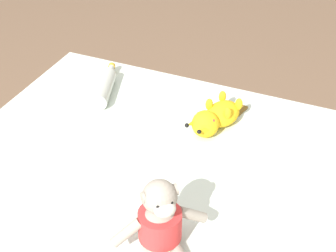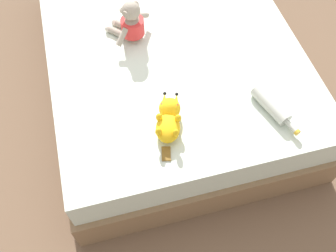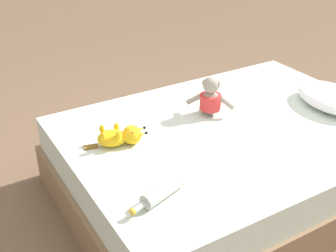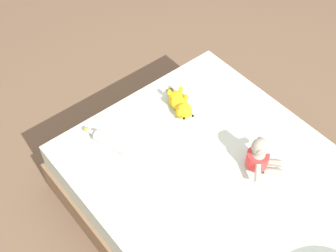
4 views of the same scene
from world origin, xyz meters
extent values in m
plane|color=brown|center=(0.00, 0.00, 0.00)|extent=(16.00, 16.00, 0.00)
cube|color=#846647|center=(0.00, 0.00, 0.12)|extent=(1.37, 1.88, 0.23)
cube|color=silver|center=(0.00, 0.00, 0.33)|extent=(1.33, 1.82, 0.19)
ellipsoid|color=#9E9384|center=(-0.19, -0.02, 0.50)|extent=(0.15, 0.15, 0.15)
cylinder|color=red|center=(-0.19, -0.02, 0.50)|extent=(0.17, 0.17, 0.09)
sphere|color=#9E9384|center=(-0.19, -0.02, 0.61)|extent=(0.10, 0.10, 0.10)
ellipsoid|color=beige|center=(-0.22, 0.01, 0.60)|extent=(0.08, 0.08, 0.04)
sphere|color=black|center=(-0.23, -0.01, 0.62)|extent=(0.01, 0.01, 0.01)
sphere|color=black|center=(-0.20, 0.02, 0.62)|extent=(0.01, 0.01, 0.01)
cylinder|color=#9E9384|center=(-0.22, -0.06, 0.62)|extent=(0.03, 0.03, 0.03)
cylinder|color=#9E9384|center=(-0.16, 0.01, 0.62)|extent=(0.03, 0.03, 0.03)
cylinder|color=#9E9384|center=(-0.26, -0.09, 0.51)|extent=(0.09, 0.09, 0.08)
cylinder|color=#9E9384|center=(-0.12, 0.04, 0.51)|extent=(0.09, 0.09, 0.08)
cylinder|color=#9E9384|center=(-0.28, 0.02, 0.44)|extent=(0.10, 0.10, 0.04)
cylinder|color=#9E9384|center=(-0.23, 0.07, 0.44)|extent=(0.10, 0.10, 0.04)
sphere|color=beige|center=(-0.31, 0.06, 0.44)|extent=(0.04, 0.04, 0.04)
sphere|color=beige|center=(-0.27, 0.10, 0.44)|extent=(0.04, 0.04, 0.04)
ellipsoid|color=yellow|center=(-0.16, -0.66, 0.46)|extent=(0.15, 0.18, 0.08)
sphere|color=yellow|center=(-0.13, -0.56, 0.47)|extent=(0.10, 0.10, 0.10)
cone|color=yellow|center=(-0.14, -0.51, 0.48)|extent=(0.05, 0.07, 0.05)
sphere|color=black|center=(-0.13, -0.48, 0.49)|extent=(0.02, 0.02, 0.02)
cone|color=yellow|center=(-0.09, -0.53, 0.48)|extent=(0.05, 0.07, 0.05)
sphere|color=black|center=(-0.08, -0.50, 0.49)|extent=(0.02, 0.02, 0.02)
sphere|color=red|center=(-0.16, -0.55, 0.50)|extent=(0.02, 0.02, 0.02)
sphere|color=red|center=(-0.10, -0.57, 0.50)|extent=(0.02, 0.02, 0.02)
ellipsoid|color=yellow|center=(-0.19, -0.61, 0.50)|extent=(0.04, 0.04, 0.05)
ellipsoid|color=yellow|center=(-0.11, -0.64, 0.50)|extent=(0.04, 0.04, 0.05)
ellipsoid|color=yellow|center=(-0.21, -0.69, 0.50)|extent=(0.04, 0.04, 0.05)
ellipsoid|color=yellow|center=(-0.14, -0.71, 0.50)|extent=(0.04, 0.04, 0.05)
cube|color=brown|center=(-0.20, -0.76, 0.42)|extent=(0.05, 0.08, 0.01)
cylinder|color=#B7BCB2|center=(0.34, -0.65, 0.45)|extent=(0.13, 0.23, 0.07)
cylinder|color=#B7BCB2|center=(0.38, -0.78, 0.45)|extent=(0.04, 0.07, 0.02)
cylinder|color=gold|center=(0.39, -0.82, 0.45)|extent=(0.03, 0.02, 0.03)
camera|label=1|loc=(-0.61, 0.89, 1.57)|focal=55.71mm
camera|label=2|loc=(-0.39, -1.51, 1.89)|focal=40.12mm
camera|label=3|loc=(1.63, -1.39, 1.60)|focal=46.72mm
camera|label=4|loc=(1.09, 0.77, 2.47)|focal=48.03mm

